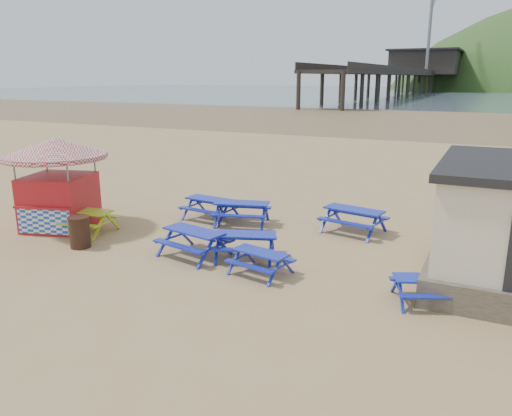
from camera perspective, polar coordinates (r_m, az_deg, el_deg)
The scene contains 14 objects.
ground at distance 16.01m, azimuth -6.15°, elevation -4.23°, with size 400.00×400.00×0.00m, color tan.
wet_sand at distance 68.50m, azimuth 19.12°, elevation 9.62°, with size 400.00×400.00×0.00m, color brown.
sea at distance 183.08m, azimuth 23.68°, elevation 11.94°, with size 400.00×400.00×0.00m, color #41525E.
picnic_table_blue_a at distance 18.76m, azimuth -5.18°, elevation -0.09°, with size 2.04×1.71×0.79m.
picnic_table_blue_b at distance 18.04m, azimuth -1.63°, elevation -0.60°, with size 2.31×2.05×0.82m.
picnic_table_blue_c at distance 17.41m, azimuth 11.08°, elevation -1.42°, with size 2.26×1.95×0.84m.
picnic_table_blue_d at distance 14.98m, azimuth -7.08°, elevation -3.98°, with size 2.19×1.90×0.80m.
picnic_table_blue_e at distance 13.55m, azimuth 0.50°, elevation -6.27°, with size 1.75×1.51×0.65m.
picnic_table_blue_f at distance 12.57m, azimuth 18.94°, elevation -8.86°, with size 1.90×1.74×0.65m.
picnic_table_yellow at distance 18.04m, azimuth -18.94°, elevation -1.45°, with size 2.06×1.74×0.80m.
ice_cream_kiosk at distance 18.59m, azimuth -21.82°, elevation 3.88°, with size 4.46×4.46×3.21m.
litter_bin at distance 16.53m, azimuth -19.52°, elevation -2.58°, with size 0.68×0.68×0.99m.
pier at distance 192.83m, azimuth 18.49°, elevation 14.11°, with size 24.00×220.00×39.29m.
picnic_table_blue_g at distance 14.71m, azimuth -1.25°, elevation -4.33°, with size 2.17×1.96×0.75m.
Camera 1 is at (8.06, -12.83, 5.19)m, focal length 35.00 mm.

